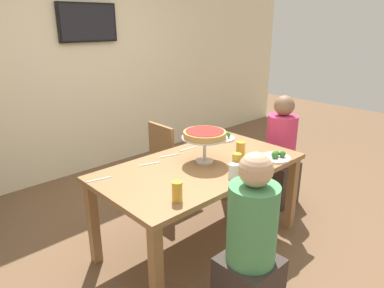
{
  "coord_description": "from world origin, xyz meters",
  "views": [
    {
      "loc": [
        -1.84,
        -1.85,
        1.83
      ],
      "look_at": [
        0.0,
        0.1,
        0.89
      ],
      "focal_mm": 32.77,
      "sensor_mm": 36.0,
      "label": 1
    }
  ],
  "objects_px": {
    "water_glass_clear_near": "(233,171)",
    "salad_plate_near_diner": "(276,156)",
    "dining_table": "(200,175)",
    "beer_glass_amber_tall": "(241,150)",
    "beer_glass_amber_short": "(237,164)",
    "cutlery_fork_near": "(188,149)",
    "diner_near_left": "(250,254)",
    "television": "(88,23)",
    "deep_dish_pizza_stand": "(205,136)",
    "beer_glass_amber_spare": "(177,192)",
    "cutlery_knife_far": "(150,164)",
    "diner_head_east": "(280,159)",
    "chair_far_right": "(170,159)",
    "cutlery_fork_far": "(99,179)",
    "salad_plate_far_diner": "(222,137)",
    "cutlery_knife_near": "(169,156)"
  },
  "relations": [
    {
      "from": "water_glass_clear_near",
      "to": "salad_plate_near_diner",
      "type": "bearing_deg",
      "value": 1.27
    },
    {
      "from": "dining_table",
      "to": "beer_glass_amber_tall",
      "type": "bearing_deg",
      "value": -18.35
    },
    {
      "from": "beer_glass_amber_short",
      "to": "cutlery_fork_near",
      "type": "xyz_separation_m",
      "value": [
        0.11,
        0.65,
        -0.08
      ]
    },
    {
      "from": "water_glass_clear_near",
      "to": "diner_near_left",
      "type": "bearing_deg",
      "value": -127.73
    },
    {
      "from": "salad_plate_near_diner",
      "to": "cutlery_fork_near",
      "type": "bearing_deg",
      "value": 119.52
    },
    {
      "from": "television",
      "to": "deep_dish_pizza_stand",
      "type": "xyz_separation_m",
      "value": [
        -0.16,
        -2.08,
        -0.85
      ]
    },
    {
      "from": "beer_glass_amber_spare",
      "to": "cutlery_knife_far",
      "type": "distance_m",
      "value": 0.66
    },
    {
      "from": "diner_head_east",
      "to": "beer_glass_amber_spare",
      "type": "xyz_separation_m",
      "value": [
        -1.66,
        -0.3,
        0.32
      ]
    },
    {
      "from": "television",
      "to": "chair_far_right",
      "type": "bearing_deg",
      "value": -86.78
    },
    {
      "from": "beer_glass_amber_tall",
      "to": "cutlery_fork_near",
      "type": "xyz_separation_m",
      "value": [
        -0.19,
        0.45,
        -0.07
      ]
    },
    {
      "from": "chair_far_right",
      "to": "cutlery_fork_far",
      "type": "xyz_separation_m",
      "value": [
        -1.05,
        -0.45,
        0.26
      ]
    },
    {
      "from": "chair_far_right",
      "to": "water_glass_clear_near",
      "type": "distance_m",
      "value": 1.2
    },
    {
      "from": "television",
      "to": "cutlery_knife_far",
      "type": "bearing_deg",
      "value": -106.09
    },
    {
      "from": "diner_head_east",
      "to": "diner_near_left",
      "type": "relative_size",
      "value": 1.0
    },
    {
      "from": "beer_glass_amber_short",
      "to": "cutlery_fork_far",
      "type": "xyz_separation_m",
      "value": [
        -0.8,
        0.62,
        -0.08
      ]
    },
    {
      "from": "television",
      "to": "beer_glass_amber_short",
      "type": "distance_m",
      "value": 2.63
    },
    {
      "from": "dining_table",
      "to": "salad_plate_far_diner",
      "type": "distance_m",
      "value": 0.7
    },
    {
      "from": "cutlery_knife_far",
      "to": "diner_near_left",
      "type": "bearing_deg",
      "value": 105.12
    },
    {
      "from": "cutlery_knife_near",
      "to": "cutlery_fork_far",
      "type": "height_order",
      "value": "same"
    },
    {
      "from": "cutlery_fork_far",
      "to": "salad_plate_far_diner",
      "type": "bearing_deg",
      "value": -166.84
    },
    {
      "from": "salad_plate_far_diner",
      "to": "television",
      "type": "bearing_deg",
      "value": 102.02
    },
    {
      "from": "deep_dish_pizza_stand",
      "to": "cutlery_fork_near",
      "type": "distance_m",
      "value": 0.39
    },
    {
      "from": "cutlery_fork_near",
      "to": "diner_head_east",
      "type": "bearing_deg",
      "value": 161.29
    },
    {
      "from": "beer_glass_amber_short",
      "to": "chair_far_right",
      "type": "bearing_deg",
      "value": 77.23
    },
    {
      "from": "diner_near_left",
      "to": "diner_head_east",
      "type": "bearing_deg",
      "value": -62.67
    },
    {
      "from": "chair_far_right",
      "to": "cutlery_fork_far",
      "type": "height_order",
      "value": "chair_far_right"
    },
    {
      "from": "water_glass_clear_near",
      "to": "beer_glass_amber_short",
      "type": "bearing_deg",
      "value": 24.78
    },
    {
      "from": "cutlery_fork_near",
      "to": "water_glass_clear_near",
      "type": "bearing_deg",
      "value": 77.09
    },
    {
      "from": "beer_glass_amber_spare",
      "to": "cutlery_fork_far",
      "type": "bearing_deg",
      "value": 108.07
    },
    {
      "from": "diner_near_left",
      "to": "cutlery_fork_near",
      "type": "height_order",
      "value": "diner_near_left"
    },
    {
      "from": "dining_table",
      "to": "chair_far_right",
      "type": "bearing_deg",
      "value": 67.92
    },
    {
      "from": "cutlery_knife_near",
      "to": "cutlery_fork_near",
      "type": "bearing_deg",
      "value": -160.38
    },
    {
      "from": "deep_dish_pizza_stand",
      "to": "cutlery_knife_far",
      "type": "height_order",
      "value": "deep_dish_pizza_stand"
    },
    {
      "from": "beer_glass_amber_short",
      "to": "water_glass_clear_near",
      "type": "distance_m",
      "value": 0.09
    },
    {
      "from": "deep_dish_pizza_stand",
      "to": "cutlery_knife_near",
      "type": "xyz_separation_m",
      "value": [
        -0.13,
        0.3,
        -0.22
      ]
    },
    {
      "from": "dining_table",
      "to": "salad_plate_near_diner",
      "type": "bearing_deg",
      "value": -31.68
    },
    {
      "from": "cutlery_fork_near",
      "to": "cutlery_fork_far",
      "type": "bearing_deg",
      "value": 3.81
    },
    {
      "from": "diner_near_left",
      "to": "deep_dish_pizza_stand",
      "type": "distance_m",
      "value": 1.02
    },
    {
      "from": "dining_table",
      "to": "cutlery_fork_far",
      "type": "bearing_deg",
      "value": 157.6
    },
    {
      "from": "salad_plate_far_diner",
      "to": "beer_glass_amber_spare",
      "type": "height_order",
      "value": "beer_glass_amber_spare"
    },
    {
      "from": "salad_plate_far_diner",
      "to": "beer_glass_amber_tall",
      "type": "relative_size",
      "value": 1.84
    },
    {
      "from": "cutlery_fork_near",
      "to": "cutlery_knife_near",
      "type": "bearing_deg",
      "value": 5.56
    },
    {
      "from": "salad_plate_near_diner",
      "to": "cutlery_knife_near",
      "type": "bearing_deg",
      "value": 132.83
    },
    {
      "from": "cutlery_knife_near",
      "to": "cutlery_knife_far",
      "type": "height_order",
      "value": "same"
    },
    {
      "from": "television",
      "to": "water_glass_clear_near",
      "type": "relative_size",
      "value": 6.3
    },
    {
      "from": "diner_near_left",
      "to": "cutlery_fork_far",
      "type": "xyz_separation_m",
      "value": [
        -0.39,
        1.09,
        0.25
      ]
    },
    {
      "from": "beer_glass_amber_tall",
      "to": "beer_glass_amber_spare",
      "type": "distance_m",
      "value": 0.92
    },
    {
      "from": "beer_glass_amber_spare",
      "to": "cutlery_fork_far",
      "type": "relative_size",
      "value": 0.76
    },
    {
      "from": "cutlery_fork_far",
      "to": "cutlery_knife_far",
      "type": "relative_size",
      "value": 1.0
    },
    {
      "from": "television",
      "to": "salad_plate_near_diner",
      "type": "xyz_separation_m",
      "value": [
        0.32,
        -2.45,
        -1.06
      ]
    }
  ]
}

